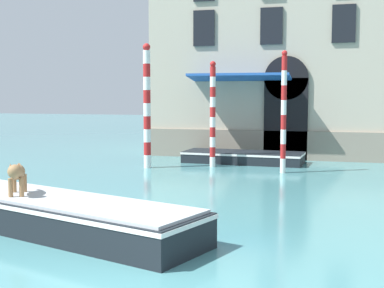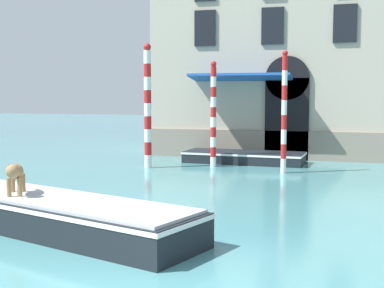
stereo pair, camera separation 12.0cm
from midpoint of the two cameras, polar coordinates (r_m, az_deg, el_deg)
name	(u,v)px [view 1 (the left image)]	position (r m, az deg, el deg)	size (l,w,h in m)	color
palazzo_left	(280,5)	(26.02, 9.21, 14.44)	(10.81, 7.40, 13.82)	#B2A893
boat_foreground	(54,213)	(11.21, -14.79, -7.13)	(6.89, 3.74, 0.70)	black
dog_on_deck	(17,173)	(11.47, -18.46, -2.97)	(0.60, 0.96, 0.69)	#997047
boat_moored_near_palazzo	(243,157)	(21.53, 5.32, -1.38)	(4.85, 2.02, 0.45)	black
mooring_pole_0	(213,114)	(20.15, 2.05, 3.23)	(0.22, 0.22, 3.98)	white
mooring_pole_2	(284,112)	(18.81, 9.57, 3.41)	(0.20, 0.20, 4.25)	white
mooring_pole_3	(147,106)	(19.92, -4.99, 4.10)	(0.28, 0.28, 4.61)	white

